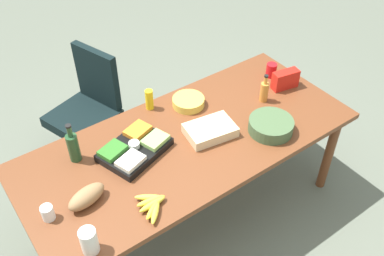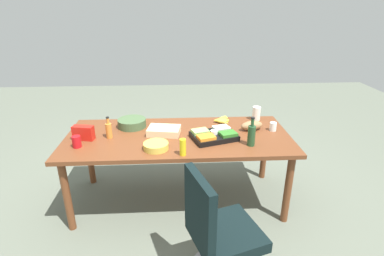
{
  "view_description": "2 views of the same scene",
  "coord_description": "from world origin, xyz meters",
  "px_view_note": "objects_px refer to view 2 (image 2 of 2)",
  "views": [
    {
      "loc": [
        1.21,
        1.71,
        2.73
      ],
      "look_at": [
        -0.05,
        -0.04,
        0.82
      ],
      "focal_mm": 40.74,
      "sensor_mm": 36.0,
      "label": 1
    },
    {
      "loc": [
        -0.02,
        -2.78,
        2.02
      ],
      "look_at": [
        0.14,
        -0.04,
        0.87
      ],
      "focal_mm": 28.22,
      "sensor_mm": 36.0,
      "label": 2
    }
  ],
  "objects_px": {
    "mustard_bottle": "(183,147)",
    "chip_bowl": "(156,146)",
    "office_chair": "(219,241)",
    "bread_loaf": "(252,126)",
    "mayo_jar": "(256,113)",
    "conference_table": "(178,142)",
    "chip_bag_red": "(83,133)",
    "veggie_tray": "(214,135)",
    "red_solo_cup": "(77,142)",
    "salad_bowl": "(132,123)",
    "sheet_cake": "(164,131)",
    "dressing_bottle": "(109,130)",
    "wine_bottle": "(252,135)",
    "paper_cup": "(273,127)",
    "banana_bunch": "(222,120)"
  },
  "relations": [
    {
      "from": "chip_bag_red",
      "to": "sheet_cake",
      "type": "relative_size",
      "value": 0.62
    },
    {
      "from": "office_chair",
      "to": "chip_bag_red",
      "type": "height_order",
      "value": "office_chair"
    },
    {
      "from": "veggie_tray",
      "to": "chip_bowl",
      "type": "distance_m",
      "value": 0.59
    },
    {
      "from": "mayo_jar",
      "to": "paper_cup",
      "type": "distance_m",
      "value": 0.33
    },
    {
      "from": "salad_bowl",
      "to": "chip_bag_red",
      "type": "bearing_deg",
      "value": -145.05
    },
    {
      "from": "bread_loaf",
      "to": "mayo_jar",
      "type": "bearing_deg",
      "value": 67.4
    },
    {
      "from": "wine_bottle",
      "to": "paper_cup",
      "type": "xyz_separation_m",
      "value": [
        0.31,
        0.33,
        -0.06
      ]
    },
    {
      "from": "wine_bottle",
      "to": "bread_loaf",
      "type": "xyz_separation_m",
      "value": [
        0.09,
        0.36,
        -0.06
      ]
    },
    {
      "from": "office_chair",
      "to": "conference_table",
      "type": "bearing_deg",
      "value": 105.31
    },
    {
      "from": "sheet_cake",
      "to": "mayo_jar",
      "type": "height_order",
      "value": "mayo_jar"
    },
    {
      "from": "wine_bottle",
      "to": "banana_bunch",
      "type": "height_order",
      "value": "wine_bottle"
    },
    {
      "from": "conference_table",
      "to": "office_chair",
      "type": "distance_m",
      "value": 1.13
    },
    {
      "from": "mayo_jar",
      "to": "chip_bowl",
      "type": "relative_size",
      "value": 0.68
    },
    {
      "from": "mustard_bottle",
      "to": "salad_bowl",
      "type": "xyz_separation_m",
      "value": [
        -0.53,
        0.68,
        -0.03
      ]
    },
    {
      "from": "wine_bottle",
      "to": "mayo_jar",
      "type": "relative_size",
      "value": 1.81
    },
    {
      "from": "salad_bowl",
      "to": "dressing_bottle",
      "type": "bearing_deg",
      "value": -124.65
    },
    {
      "from": "dressing_bottle",
      "to": "salad_bowl",
      "type": "relative_size",
      "value": 0.74
    },
    {
      "from": "chip_bag_red",
      "to": "red_solo_cup",
      "type": "bearing_deg",
      "value": -96.32
    },
    {
      "from": "chip_bag_red",
      "to": "chip_bowl",
      "type": "relative_size",
      "value": 0.87
    },
    {
      "from": "wine_bottle",
      "to": "veggie_tray",
      "type": "bearing_deg",
      "value": 153.04
    },
    {
      "from": "dressing_bottle",
      "to": "chip_bag_red",
      "type": "distance_m",
      "value": 0.24
    },
    {
      "from": "mustard_bottle",
      "to": "chip_bowl",
      "type": "distance_m",
      "value": 0.28
    },
    {
      "from": "conference_table",
      "to": "chip_bowl",
      "type": "xyz_separation_m",
      "value": [
        -0.21,
        -0.29,
        0.1
      ]
    },
    {
      "from": "wine_bottle",
      "to": "banana_bunch",
      "type": "relative_size",
      "value": 1.15
    },
    {
      "from": "mayo_jar",
      "to": "paper_cup",
      "type": "height_order",
      "value": "mayo_jar"
    },
    {
      "from": "veggie_tray",
      "to": "dressing_bottle",
      "type": "height_order",
      "value": "dressing_bottle"
    },
    {
      "from": "red_solo_cup",
      "to": "veggie_tray",
      "type": "xyz_separation_m",
      "value": [
        1.29,
        0.11,
        -0.02
      ]
    },
    {
      "from": "veggie_tray",
      "to": "conference_table",
      "type": "bearing_deg",
      "value": 164.55
    },
    {
      "from": "office_chair",
      "to": "mustard_bottle",
      "type": "relative_size",
      "value": 6.25
    },
    {
      "from": "veggie_tray",
      "to": "mustard_bottle",
      "type": "bearing_deg",
      "value": -133.79
    },
    {
      "from": "veggie_tray",
      "to": "banana_bunch",
      "type": "distance_m",
      "value": 0.46
    },
    {
      "from": "sheet_cake",
      "to": "salad_bowl",
      "type": "bearing_deg",
      "value": 149.19
    },
    {
      "from": "mustard_bottle",
      "to": "sheet_cake",
      "type": "relative_size",
      "value": 0.48
    },
    {
      "from": "dressing_bottle",
      "to": "red_solo_cup",
      "type": "bearing_deg",
      "value": -143.11
    },
    {
      "from": "banana_bunch",
      "to": "chip_bowl",
      "type": "xyz_separation_m",
      "value": [
        -0.7,
        -0.63,
        0.0
      ]
    },
    {
      "from": "sheet_cake",
      "to": "paper_cup",
      "type": "xyz_separation_m",
      "value": [
        1.13,
        0.02,
        0.01
      ]
    },
    {
      "from": "dressing_bottle",
      "to": "banana_bunch",
      "type": "relative_size",
      "value": 0.9
    },
    {
      "from": "mustard_bottle",
      "to": "salad_bowl",
      "type": "distance_m",
      "value": 0.86
    },
    {
      "from": "mustard_bottle",
      "to": "mayo_jar",
      "type": "relative_size",
      "value": 0.99
    },
    {
      "from": "veggie_tray",
      "to": "chip_bowl",
      "type": "bearing_deg",
      "value": -160.73
    },
    {
      "from": "mustard_bottle",
      "to": "banana_bunch",
      "type": "height_order",
      "value": "mustard_bottle"
    },
    {
      "from": "conference_table",
      "to": "office_chair",
      "type": "relative_size",
      "value": 2.35
    },
    {
      "from": "chip_bowl",
      "to": "paper_cup",
      "type": "relative_size",
      "value": 2.55
    },
    {
      "from": "wine_bottle",
      "to": "chip_bowl",
      "type": "xyz_separation_m",
      "value": [
        -0.88,
        -0.03,
        -0.08
      ]
    },
    {
      "from": "conference_table",
      "to": "chip_bag_red",
      "type": "xyz_separation_m",
      "value": [
        -0.92,
        -0.04,
        0.14
      ]
    },
    {
      "from": "mustard_bottle",
      "to": "chip_bag_red",
      "type": "bearing_deg",
      "value": 158.28
    },
    {
      "from": "veggie_tray",
      "to": "paper_cup",
      "type": "relative_size",
      "value": 5.46
    },
    {
      "from": "veggie_tray",
      "to": "dressing_bottle",
      "type": "relative_size",
      "value": 2.23
    },
    {
      "from": "veggie_tray",
      "to": "chip_bag_red",
      "type": "height_order",
      "value": "chip_bag_red"
    },
    {
      "from": "sheet_cake",
      "to": "veggie_tray",
      "type": "bearing_deg",
      "value": -16.27
    }
  ]
}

